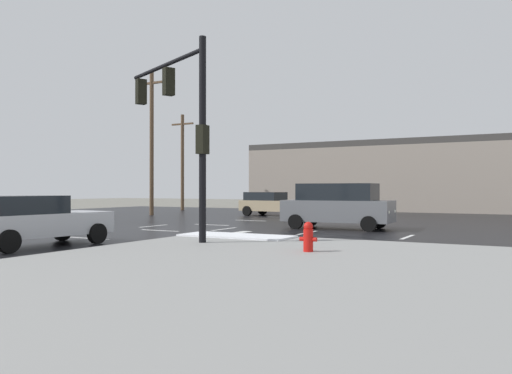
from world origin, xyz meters
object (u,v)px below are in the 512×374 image
(utility_pole_distant, at_px, (182,160))
(suv_grey, at_px, (338,205))
(fire_hydrant, at_px, (308,237))
(traffic_signal_mast, at_px, (181,111))
(sedan_silver, at_px, (33,220))
(sedan_tan, at_px, (272,203))
(utility_pole_far, at_px, (152,140))

(utility_pole_distant, bearing_deg, suv_grey, -35.84)
(suv_grey, bearing_deg, fire_hydrant, -77.61)
(traffic_signal_mast, relative_size, fire_hydrant, 8.08)
(suv_grey, relative_size, sedan_silver, 1.06)
(traffic_signal_mast, height_order, sedan_tan, traffic_signal_mast)
(suv_grey, xyz_separation_m, sedan_silver, (-5.82, -11.35, -0.24))
(sedan_silver, height_order, utility_pole_distant, utility_pole_distant)
(fire_hydrant, height_order, suv_grey, suv_grey)
(suv_grey, distance_m, utility_pole_distant, 23.16)
(sedan_tan, bearing_deg, sedan_silver, -77.91)
(suv_grey, bearing_deg, sedan_tan, 129.19)
(utility_pole_far, xyz_separation_m, utility_pole_distant, (-3.20, 7.80, -0.89))
(utility_pole_far, height_order, utility_pole_distant, utility_pole_far)
(fire_hydrant, xyz_separation_m, suv_grey, (-2.51, 9.37, 0.55))
(traffic_signal_mast, height_order, fire_hydrant, traffic_signal_mast)
(sedan_tan, height_order, sedan_silver, same)
(fire_hydrant, relative_size, sedan_tan, 0.17)
(suv_grey, bearing_deg, sedan_silver, -119.75)
(sedan_tan, relative_size, utility_pole_distant, 0.58)
(fire_hydrant, bearing_deg, suv_grey, 104.98)
(sedan_tan, relative_size, utility_pole_far, 0.47)
(traffic_signal_mast, relative_size, sedan_tan, 1.37)
(traffic_signal_mast, xyz_separation_m, sedan_silver, (-3.28, -3.17, -3.54))
(fire_hydrant, relative_size, sedan_silver, 0.17)
(traffic_signal_mast, relative_size, utility_pole_far, 0.65)
(sedan_silver, height_order, utility_pole_far, utility_pole_far)
(suv_grey, distance_m, sedan_silver, 12.76)
(sedan_tan, xyz_separation_m, utility_pole_far, (-7.74, -2.94, 4.31))
(utility_pole_far, bearing_deg, fire_hydrant, -39.95)
(traffic_signal_mast, relative_size, sedan_silver, 1.38)
(sedan_tan, height_order, utility_pole_distant, utility_pole_distant)
(utility_pole_distant, bearing_deg, sedan_tan, -23.98)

